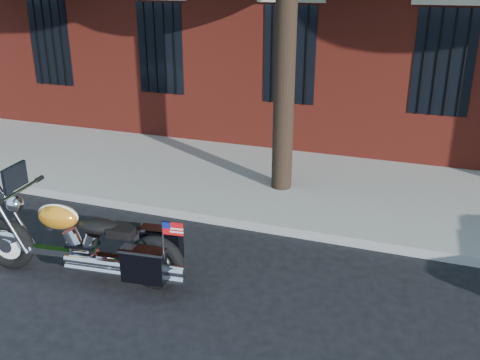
% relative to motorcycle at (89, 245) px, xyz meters
% --- Properties ---
extents(ground, '(120.00, 120.00, 0.00)m').
position_rel_motorcycle_xyz_m(ground, '(1.01, 0.79, -0.51)').
color(ground, black).
rests_on(ground, ground).
extents(curb, '(40.00, 0.16, 0.15)m').
position_rel_motorcycle_xyz_m(curb, '(1.01, 2.17, -0.44)').
color(curb, gray).
rests_on(curb, ground).
extents(sidewalk, '(40.00, 3.60, 0.15)m').
position_rel_motorcycle_xyz_m(sidewalk, '(1.01, 4.05, -0.44)').
color(sidewalk, gray).
rests_on(sidewalk, ground).
extents(motorcycle, '(3.03, 1.03, 1.51)m').
position_rel_motorcycle_xyz_m(motorcycle, '(0.00, 0.00, 0.00)').
color(motorcycle, black).
rests_on(motorcycle, ground).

